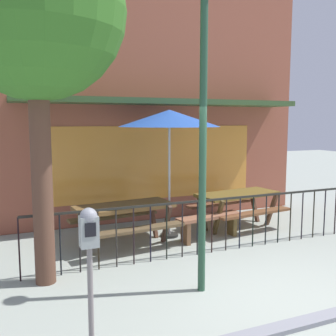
% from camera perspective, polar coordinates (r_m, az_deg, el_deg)
% --- Properties ---
extents(ground, '(40.00, 40.00, 0.00)m').
position_cam_1_polar(ground, '(5.56, 17.08, -18.02)').
color(ground, '#99A196').
extents(pub_storefront, '(7.56, 1.42, 5.52)m').
position_cam_1_polar(pub_storefront, '(9.25, -2.06, 9.56)').
color(pub_storefront, brown).
rests_on(pub_storefront, ground).
extents(patio_fence_front, '(6.37, 0.04, 0.97)m').
position_cam_1_polar(patio_fence_front, '(6.89, 6.50, -7.00)').
color(patio_fence_front, black).
rests_on(patio_fence_front, ground).
extents(picnic_table_left, '(1.94, 1.55, 0.79)m').
position_cam_1_polar(picnic_table_left, '(7.29, -6.42, -6.65)').
color(picnic_table_left, brown).
rests_on(picnic_table_left, ground).
extents(picnic_table_right, '(1.96, 1.57, 0.79)m').
position_cam_1_polar(picnic_table_right, '(8.57, 10.18, -4.65)').
color(picnic_table_right, brown).
rests_on(picnic_table_right, ground).
extents(patio_umbrella, '(1.99, 1.99, 2.53)m').
position_cam_1_polar(patio_umbrella, '(7.62, 0.20, 7.21)').
color(patio_umbrella, '#262726').
rests_on(patio_umbrella, ground).
extents(patio_bench, '(1.43, 0.51, 0.48)m').
position_cam_1_polar(patio_bench, '(7.73, 6.12, -7.83)').
color(patio_bench, '#91593F').
rests_on(patio_bench, ground).
extents(parking_meter_near, '(0.18, 0.17, 1.48)m').
position_cam_1_polar(parking_meter_near, '(3.95, -11.50, -10.52)').
color(parking_meter_near, slate).
rests_on(parking_meter_near, ground).
extents(street_tree, '(2.43, 2.43, 5.01)m').
position_cam_1_polar(street_tree, '(5.82, -18.91, 20.86)').
color(street_tree, brown).
rests_on(street_tree, ground).
extents(street_lamp, '(0.28, 0.28, 4.11)m').
position_cam_1_polar(street_lamp, '(5.14, 5.22, 10.82)').
color(street_lamp, '#264C35').
rests_on(street_lamp, ground).
extents(curb_edge, '(10.58, 0.20, 0.11)m').
position_cam_1_polar(curb_edge, '(5.18, 21.41, -20.13)').
color(curb_edge, gray).
rests_on(curb_edge, ground).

